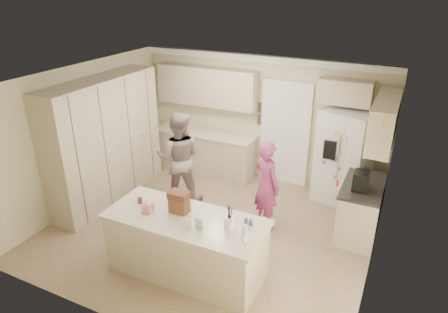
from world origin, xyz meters
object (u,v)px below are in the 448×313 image
at_px(refrigerator, 344,158).
at_px(tissue_box, 148,208).
at_px(coffee_maker, 361,181).
at_px(utensil_crock, 229,223).
at_px(teen_girl, 267,185).
at_px(island_base, 187,246).
at_px(teen_boy, 179,158).
at_px(dollhouse_body, 179,205).

xyz_separation_m(refrigerator, tissue_box, (-2.15, -3.19, 0.10)).
relative_size(coffee_maker, utensil_crock, 2.00).
distance_m(utensil_crock, tissue_box, 1.21).
relative_size(coffee_maker, teen_girl, 0.19).
xyz_separation_m(island_base, utensil_crock, (0.65, 0.05, 0.56)).
bearing_deg(utensil_crock, tissue_box, -172.87).
relative_size(teen_boy, teen_girl, 1.14).
distance_m(tissue_box, teen_boy, 1.95).
bearing_deg(utensil_crock, coffee_maker, 52.88).
height_order(tissue_box, teen_boy, teen_boy).
bearing_deg(dollhouse_body, island_base, -33.69).
height_order(refrigerator, teen_girl, refrigerator).
relative_size(coffee_maker, tissue_box, 2.14).
bearing_deg(dollhouse_body, tissue_box, -153.43).
relative_size(dollhouse_body, teen_boy, 0.15).
bearing_deg(dollhouse_body, coffee_maker, 39.29).
relative_size(tissue_box, teen_girl, 0.09).
height_order(refrigerator, island_base, refrigerator).
bearing_deg(teen_girl, utensil_crock, 125.42).
distance_m(island_base, dollhouse_body, 0.62).
relative_size(refrigerator, island_base, 0.82).
bearing_deg(utensil_crock, teen_girl, 91.85).
height_order(dollhouse_body, teen_boy, teen_boy).
bearing_deg(teen_girl, coffee_maker, -136.65).
bearing_deg(coffee_maker, refrigerator, 110.60).
relative_size(dollhouse_body, teen_girl, 0.17).
bearing_deg(island_base, refrigerator, 62.53).
distance_m(dollhouse_body, teen_boy, 1.94).
distance_m(utensil_crock, teen_girl, 1.62).
relative_size(coffee_maker, teen_boy, 0.17).
xyz_separation_m(coffee_maker, utensil_crock, (-1.40, -1.85, -0.07)).
bearing_deg(tissue_box, island_base, 10.30).
bearing_deg(teen_boy, utensil_crock, 115.65).
height_order(coffee_maker, dollhouse_body, coffee_maker).
distance_m(refrigerator, teen_girl, 1.76).
height_order(coffee_maker, tissue_box, coffee_maker).
xyz_separation_m(coffee_maker, island_base, (-2.05, -1.90, -0.63)).
distance_m(tissue_box, teen_girl, 2.10).
xyz_separation_m(utensil_crock, tissue_box, (-1.20, -0.15, -0.00)).
bearing_deg(utensil_crock, teen_boy, 137.05).
bearing_deg(refrigerator, teen_boy, -137.54).
distance_m(island_base, teen_girl, 1.79).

